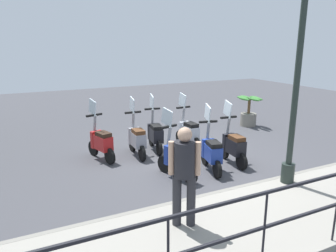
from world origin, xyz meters
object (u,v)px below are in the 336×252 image
scooter_near_1 (211,152)px  scooter_far_0 (188,131)px  potted_palm (249,114)px  lamp_post_near (297,84)px  pedestrian_distant (184,170)px  scooter_near_2 (177,157)px  scooter_far_2 (137,138)px  scooter_far_1 (155,134)px  scooter_near_0 (233,145)px  scooter_far_3 (101,142)px

scooter_near_1 → scooter_far_0: bearing=1.2°
potted_palm → scooter_far_0: 3.42m
lamp_post_near → scooter_near_1: (1.49, 0.88, -1.69)m
pedestrian_distant → scooter_far_0: size_ratio=1.03×
scooter_near_2 → pedestrian_distant: bearing=139.9°
scooter_far_0 → scooter_far_2: same height
scooter_far_1 → pedestrian_distant: bearing=171.1°
scooter_near_0 → scooter_far_1: bearing=41.8°
pedestrian_distant → scooter_near_0: (2.12, -2.55, -0.60)m
scooter_near_2 → scooter_near_0: bearing=-100.0°
lamp_post_near → scooter_far_1: 4.09m
scooter_far_3 → scooter_far_1: bearing=-102.7°
lamp_post_near → scooter_near_2: 2.87m
scooter_near_1 → scooter_near_2: bearing=103.0°
potted_palm → scooter_far_1: bearing=104.1°
scooter_near_0 → scooter_far_0: size_ratio=1.00×
scooter_near_0 → scooter_far_1: (1.79, 1.30, 0.00)m
scooter_near_2 → scooter_far_1: 1.97m
scooter_far_3 → potted_palm: bearing=-93.9°
scooter_far_2 → scooter_far_0: bearing=-87.2°
scooter_near_2 → scooter_far_3: size_ratio=1.00×
potted_palm → scooter_far_0: (-1.24, 3.19, 0.04)m
scooter_far_1 → potted_palm: bearing=-66.9°
potted_palm → scooter_far_1: size_ratio=0.69×
scooter_far_1 → scooter_far_3: (-0.06, 1.54, 0.00)m
scooter_far_0 → potted_palm: bearing=-71.8°
potted_palm → scooter_far_0: size_ratio=0.69×
scooter_near_0 → scooter_far_2: 2.49m
scooter_far_2 → scooter_far_3: same height
pedestrian_distant → potted_palm: size_ratio=1.50×
lamp_post_near → potted_palm: lamp_post_near is taller
scooter_near_0 → scooter_far_0: 1.63m
pedestrian_distant → scooter_far_3: pedestrian_distant is taller
lamp_post_near → pedestrian_distant: size_ratio=2.86×
scooter_far_2 → scooter_near_0: bearing=-126.9°
scooter_near_0 → scooter_near_1: size_ratio=1.00×
pedestrian_distant → scooter_far_3: (3.84, 0.28, -0.60)m
pedestrian_distant → scooter_far_0: pedestrian_distant is taller
scooter_far_1 → scooter_far_2: bearing=116.8°
lamp_post_near → scooter_far_1: size_ratio=2.95×
scooter_near_1 → scooter_far_0: 1.79m
scooter_near_2 → scooter_far_3: same height
scooter_far_0 → scooter_far_2: size_ratio=1.00×
scooter_near_0 → potted_palm: bearing=-39.2°
potted_palm → scooter_near_0: size_ratio=0.69×
lamp_post_near → scooter_far_2: lamp_post_near is taller
potted_palm → scooter_near_0: scooter_near_0 is taller
scooter_near_2 → scooter_far_3: 2.23m
scooter_far_1 → scooter_far_2: size_ratio=1.00×
lamp_post_near → scooter_far_1: (3.43, 1.44, -1.69)m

